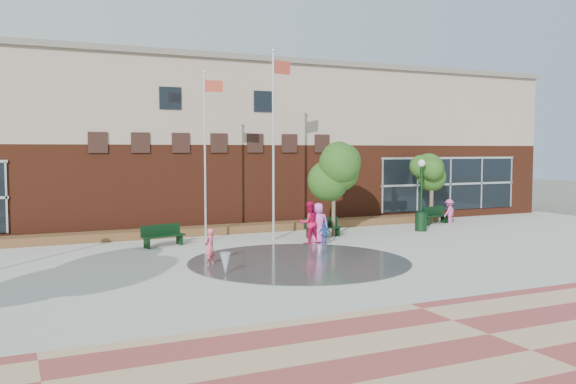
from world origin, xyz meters
name	(u,v)px	position (x,y,z in m)	size (l,w,h in m)	color
ground	(338,277)	(0.00, 0.00, 0.00)	(120.00, 120.00, 0.00)	#666056
plaza_concrete	(288,258)	(0.00, 4.00, 0.00)	(46.00, 18.00, 0.01)	#A8A8A0
paver_band	(489,335)	(0.00, -7.00, 0.00)	(46.00, 6.00, 0.01)	#993E3C
splash_pad	(299,262)	(0.00, 3.00, 0.00)	(8.40, 8.40, 0.01)	#383A3D
library_building	(192,143)	(0.00, 17.48, 4.64)	(44.40, 10.40, 9.20)	#582414
flower_bed	(225,234)	(0.00, 11.60, 0.00)	(26.00, 1.20, 0.40)	maroon
flagpole_left	(206,148)	(-1.74, 9.10, 4.34)	(0.91, 0.21, 7.80)	silver
flagpole_right	(274,134)	(1.38, 8.49, 4.97)	(1.07, 0.35, 8.89)	silver
lamp_right	(421,185)	(10.62, 9.56, 2.31)	(0.39, 0.39, 3.71)	black
bench_left	(163,240)	(-3.82, 8.74, 0.31)	(2.01, 1.07, 0.97)	black
bench_mid	(323,231)	(3.90, 8.36, 0.31)	(1.91, 0.60, 0.95)	black
bench_right	(435,219)	(12.10, 10.21, 0.33)	(2.08, 1.01, 1.01)	black
trash_can	(421,221)	(9.56, 8.16, 0.54)	(0.65, 0.65, 1.06)	black
tree_mid	(334,170)	(4.49, 8.39, 3.26)	(2.65, 2.65, 4.48)	#4C402C
tree_small_right	(432,172)	(12.08, 10.53, 2.98)	(2.39, 2.39, 4.08)	#4C402C
water_jet_a	(225,275)	(-3.34, 1.84, 0.00)	(0.38, 0.38, 0.75)	white
water_jet_b	(319,257)	(1.22, 3.67, 0.00)	(0.20, 0.20, 0.44)	white
child_splash	(210,247)	(-3.26, 3.80, 0.68)	(0.50, 0.33, 1.36)	#E9546D
adult_red	(309,223)	(2.35, 6.81, 0.97)	(0.94, 0.73, 1.93)	#C71143
adult_pink	(318,223)	(2.81, 6.78, 0.93)	(0.91, 0.59, 1.85)	#EE58C6
child_blue	(325,234)	(2.83, 6.22, 0.50)	(0.59, 0.24, 1.00)	#2559AE
person_bench	(449,212)	(12.75, 9.77, 0.73)	(0.94, 0.54, 1.45)	#DF559D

